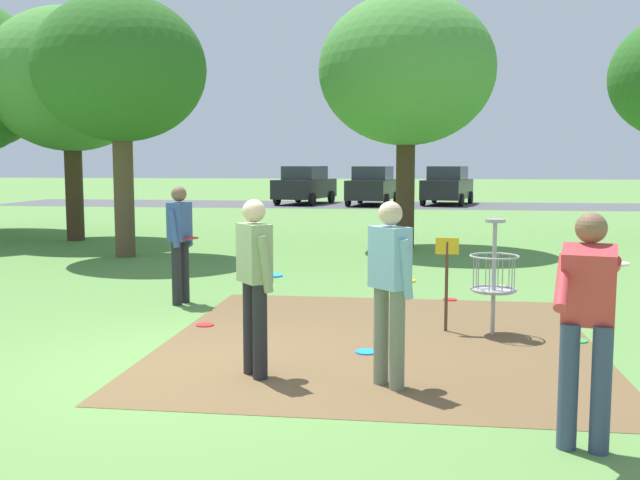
% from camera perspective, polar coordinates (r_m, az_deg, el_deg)
% --- Properties ---
extents(ground_plane, '(160.00, 160.00, 0.00)m').
position_cam_1_polar(ground_plane, '(7.49, -9.86, -9.89)').
color(ground_plane, '#5B8942').
extents(dirt_tee_pad, '(4.85, 5.24, 0.01)m').
position_cam_1_polar(dirt_tee_pad, '(8.47, 4.66, -7.90)').
color(dirt_tee_pad, brown).
rests_on(dirt_tee_pad, ground).
extents(disc_golf_basket, '(0.98, 0.58, 1.39)m').
position_cam_1_polar(disc_golf_basket, '(8.85, 13.14, -2.47)').
color(disc_golf_basket, '#9E9EA3').
rests_on(disc_golf_basket, ground).
extents(player_foreground_watching, '(0.72, 1.01, 1.71)m').
position_cam_1_polar(player_foreground_watching, '(5.47, 20.34, -5.57)').
color(player_foreground_watching, '#384260').
rests_on(player_foreground_watching, ground).
extents(player_throwing, '(0.45, 0.47, 1.71)m').
position_cam_1_polar(player_throwing, '(6.92, -5.15, -2.93)').
color(player_throwing, '#232328').
rests_on(player_throwing, ground).
extents(player_waiting_left, '(0.45, 0.45, 1.71)m').
position_cam_1_polar(player_waiting_left, '(6.61, 5.52, -3.37)').
color(player_waiting_left, slate).
rests_on(player_waiting_left, ground).
extents(player_waiting_right, '(0.43, 0.49, 1.71)m').
position_cam_1_polar(player_waiting_right, '(10.64, -10.96, 0.18)').
color(player_waiting_right, '#232328').
rests_on(player_waiting_right, ground).
extents(frisbee_by_tee, '(0.21, 0.21, 0.02)m').
position_cam_1_polar(frisbee_by_tee, '(11.02, 10.19, -4.64)').
color(frisbee_by_tee, red).
rests_on(frisbee_by_tee, ground).
extents(frisbee_mid_grass, '(0.23, 0.23, 0.02)m').
position_cam_1_polar(frisbee_mid_grass, '(9.31, -9.05, -6.62)').
color(frisbee_mid_grass, red).
rests_on(frisbee_mid_grass, ground).
extents(frisbee_far_left, '(0.24, 0.24, 0.02)m').
position_cam_1_polar(frisbee_far_left, '(8.92, 19.57, -7.48)').
color(frisbee_far_left, green).
rests_on(frisbee_far_left, ground).
extents(frisbee_scattered_a, '(0.24, 0.24, 0.02)m').
position_cam_1_polar(frisbee_scattered_a, '(7.95, 3.66, -8.78)').
color(frisbee_scattered_a, '#1E93DB').
rests_on(frisbee_scattered_a, ground).
extents(tree_near_left, '(4.31, 4.31, 5.99)m').
position_cam_1_polar(tree_near_left, '(20.13, -19.07, 11.78)').
color(tree_near_left, '#422D1E').
rests_on(tree_near_left, ground).
extents(tree_mid_right, '(3.63, 3.63, 5.57)m').
position_cam_1_polar(tree_mid_right, '(16.32, -15.45, 12.78)').
color(tree_mid_right, brown).
rests_on(tree_mid_right, ground).
extents(tree_far_left, '(4.13, 4.13, 5.94)m').
position_cam_1_polar(tree_far_left, '(17.46, 6.84, 13.07)').
color(tree_far_left, '#422D1E').
rests_on(tree_far_left, ground).
extents(parking_lot_strip, '(36.00, 6.00, 0.01)m').
position_cam_1_polar(parking_lot_strip, '(34.64, 4.04, 2.78)').
color(parking_lot_strip, '#4C4C51').
rests_on(parking_lot_strip, ground).
extents(parked_car_leftmost, '(2.72, 4.50, 1.84)m').
position_cam_1_polar(parked_car_leftmost, '(35.38, -1.20, 4.35)').
color(parked_car_leftmost, black).
rests_on(parked_car_leftmost, ground).
extents(parked_car_center_left, '(2.41, 4.41, 1.84)m').
position_cam_1_polar(parked_car_center_left, '(34.53, 4.19, 4.29)').
color(parked_car_center_left, black).
rests_on(parked_car_center_left, ground).
extents(parked_car_center_right, '(2.70, 4.50, 1.84)m').
position_cam_1_polar(parked_car_center_right, '(35.35, 10.01, 4.25)').
color(parked_car_center_right, black).
rests_on(parked_car_center_right, ground).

